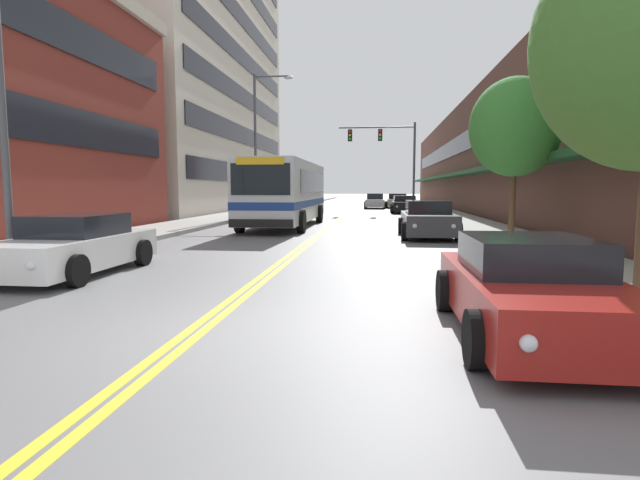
{
  "coord_description": "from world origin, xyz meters",
  "views": [
    {
      "loc": [
        2.38,
        -6.15,
        1.9
      ],
      "look_at": [
        -0.56,
        19.29,
        -0.78
      ],
      "focal_mm": 28.0,
      "sensor_mm": 36.0,
      "label": 1
    }
  ],
  "objects": [
    {
      "name": "ground_plane",
      "position": [
        0.0,
        37.0,
        0.0
      ],
      "size": [
        240.0,
        240.0,
        0.0
      ],
      "primitive_type": "plane",
      "color": "slate"
    },
    {
      "name": "sidewalk_left",
      "position": [
        -7.0,
        37.0,
        0.09
      ],
      "size": [
        3.0,
        106.0,
        0.17
      ],
      "color": "#9E9B96",
      "rests_on": "ground_plane"
    },
    {
      "name": "sidewalk_right",
      "position": [
        7.0,
        37.0,
        0.09
      ],
      "size": [
        3.0,
        106.0,
        0.17
      ],
      "color": "#9E9B96",
      "rests_on": "ground_plane"
    },
    {
      "name": "centre_line",
      "position": [
        0.0,
        37.0,
        0.0
      ],
      "size": [
        0.34,
        106.0,
        0.01
      ],
      "color": "yellow",
      "rests_on": "ground_plane"
    },
    {
      "name": "office_tower_left",
      "position": [
        -14.73,
        35.53,
        14.07
      ],
      "size": [
        12.08,
        29.32,
        28.14
      ],
      "color": "beige",
      "rests_on": "ground_plane"
    },
    {
      "name": "storefront_row_right",
      "position": [
        12.73,
        37.0,
        4.29
      ],
      "size": [
        9.1,
        68.0,
        8.58
      ],
      "color": "brown",
      "rests_on": "ground_plane"
    },
    {
      "name": "city_bus",
      "position": [
        -2.12,
        18.21,
        1.77
      ],
      "size": [
        2.96,
        10.74,
        3.13
      ],
      "color": "silver",
      "rests_on": "ground_plane"
    },
    {
      "name": "car_white_parked_left_mid",
      "position": [
        -4.27,
        4.07,
        0.61
      ],
      "size": [
        2.09,
        4.53,
        1.31
      ],
      "color": "white",
      "rests_on": "ground_plane"
    },
    {
      "name": "car_charcoal_parked_left_far",
      "position": [
        -4.27,
        28.48,
        0.6
      ],
      "size": [
        2.19,
        4.42,
        1.25
      ],
      "color": "#232328",
      "rests_on": "ground_plane"
    },
    {
      "name": "car_red_parked_right_foreground",
      "position": [
        4.34,
        0.39,
        0.59
      ],
      "size": [
        2.02,
        4.19,
        1.27
      ],
      "color": "maroon",
      "rests_on": "ground_plane"
    },
    {
      "name": "car_black_parked_right_mid",
      "position": [
        4.42,
        32.53,
        0.62
      ],
      "size": [
        2.1,
        4.26,
        1.32
      ],
      "color": "black",
      "rests_on": "ground_plane"
    },
    {
      "name": "car_dark_grey_parked_right_far",
      "position": [
        4.31,
        13.42,
        0.66
      ],
      "size": [
        2.13,
        4.47,
        1.41
      ],
      "color": "#38383D",
      "rests_on": "ground_plane"
    },
    {
      "name": "car_beige_parked_right_end",
      "position": [
        4.26,
        42.57,
        0.63
      ],
      "size": [
        2.19,
        4.5,
        1.37
      ],
      "color": "#BCAD89",
      "rests_on": "ground_plane"
    },
    {
      "name": "car_silver_moving_lead",
      "position": [
        2.13,
        41.16,
        0.64
      ],
      "size": [
        1.98,
        4.33,
        1.39
      ],
      "color": "#B7B7BC",
      "rests_on": "ground_plane"
    },
    {
      "name": "traffic_signal_mast",
      "position": [
        3.23,
        34.08,
        4.98
      ],
      "size": [
        6.05,
        0.38,
        7.01
      ],
      "color": "#47474C",
      "rests_on": "ground_plane"
    },
    {
      "name": "street_lamp_left_near",
      "position": [
        -5.06,
        3.47,
        5.28
      ],
      "size": [
        2.03,
        0.28,
        9.09
      ],
      "color": "#47474C",
      "rests_on": "ground_plane"
    },
    {
      "name": "street_lamp_left_far",
      "position": [
        -4.98,
        24.91,
        5.25
      ],
      "size": [
        2.5,
        0.28,
        8.9
      ],
      "color": "#47474C",
      "rests_on": "ground_plane"
    },
    {
      "name": "street_tree_right_mid",
      "position": [
        6.81,
        11.03,
        3.87
      ],
      "size": [
        2.93,
        2.93,
        5.32
      ],
      "color": "brown",
      "rests_on": "sidewalk_right"
    }
  ]
}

